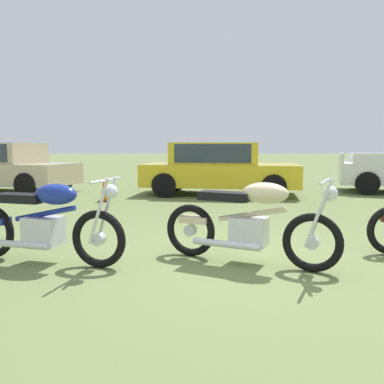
{
  "coord_description": "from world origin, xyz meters",
  "views": [
    {
      "loc": [
        -0.73,
        -4.52,
        1.36
      ],
      "look_at": [
        -0.68,
        1.79,
        0.61
      ],
      "focal_mm": 36.98,
      "sensor_mm": 36.0,
      "label": 1
    }
  ],
  "objects_px": {
    "traffic_cone": "(104,190)",
    "car_yellow": "(218,166)",
    "motorcycle_cream": "(249,223)",
    "car_beige": "(1,165)",
    "motorcycle_blue": "(43,222)"
  },
  "relations": [
    {
      "from": "traffic_cone",
      "to": "car_yellow",
      "type": "bearing_deg",
      "value": 25.22
    },
    {
      "from": "motorcycle_cream",
      "to": "traffic_cone",
      "type": "height_order",
      "value": "motorcycle_cream"
    },
    {
      "from": "motorcycle_cream",
      "to": "car_yellow",
      "type": "distance_m",
      "value": 6.45
    },
    {
      "from": "car_beige",
      "to": "car_yellow",
      "type": "xyz_separation_m",
      "value": [
        6.3,
        -0.71,
        0.0
      ]
    },
    {
      "from": "motorcycle_cream",
      "to": "traffic_cone",
      "type": "relative_size",
      "value": 3.26
    },
    {
      "from": "motorcycle_blue",
      "to": "traffic_cone",
      "type": "distance_m",
      "value": 5.05
    },
    {
      "from": "car_beige",
      "to": "traffic_cone",
      "type": "xyz_separation_m",
      "value": [
        3.43,
        -2.06,
        -0.53
      ]
    },
    {
      "from": "motorcycle_blue",
      "to": "car_beige",
      "type": "xyz_separation_m",
      "value": [
        -3.81,
        7.09,
        0.32
      ]
    },
    {
      "from": "car_beige",
      "to": "car_yellow",
      "type": "relative_size",
      "value": 1.03
    },
    {
      "from": "motorcycle_cream",
      "to": "car_beige",
      "type": "bearing_deg",
      "value": 156.77
    },
    {
      "from": "car_beige",
      "to": "traffic_cone",
      "type": "bearing_deg",
      "value": -14.24
    },
    {
      "from": "motorcycle_cream",
      "to": "motorcycle_blue",
      "type": "bearing_deg",
      "value": -155.46
    },
    {
      "from": "motorcycle_cream",
      "to": "car_beige",
      "type": "relative_size",
      "value": 0.42
    },
    {
      "from": "motorcycle_cream",
      "to": "traffic_cone",
      "type": "xyz_separation_m",
      "value": [
        -2.75,
        5.09,
        -0.21
      ]
    },
    {
      "from": "motorcycle_blue",
      "to": "motorcycle_cream",
      "type": "relative_size",
      "value": 1.06
    }
  ]
}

